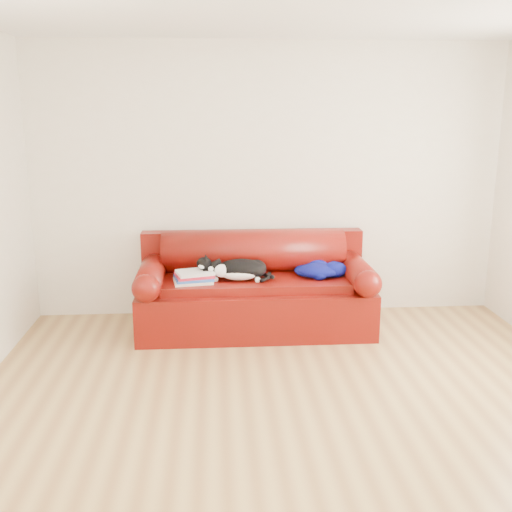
{
  "coord_description": "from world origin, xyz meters",
  "views": [
    {
      "loc": [
        -0.51,
        -3.72,
        1.98
      ],
      "look_at": [
        -0.16,
        1.35,
        0.73
      ],
      "focal_mm": 42.0,
      "sensor_mm": 36.0,
      "label": 1
    }
  ],
  "objects_px": {
    "blanket": "(320,269)",
    "book_stack": "(194,277)",
    "sofa_base": "(255,304)",
    "cat": "(240,270)"
  },
  "relations": [
    {
      "from": "blanket",
      "to": "book_stack",
      "type": "bearing_deg",
      "value": -173.65
    },
    {
      "from": "sofa_base",
      "to": "book_stack",
      "type": "xyz_separation_m",
      "value": [
        -0.55,
        -0.14,
        0.31
      ]
    },
    {
      "from": "sofa_base",
      "to": "blanket",
      "type": "height_order",
      "value": "blanket"
    },
    {
      "from": "cat",
      "to": "sofa_base",
      "type": "bearing_deg",
      "value": 29.53
    },
    {
      "from": "sofa_base",
      "to": "cat",
      "type": "xyz_separation_m",
      "value": [
        -0.14,
        -0.1,
        0.35
      ]
    },
    {
      "from": "blanket",
      "to": "sofa_base",
      "type": "bearing_deg",
      "value": 178.48
    },
    {
      "from": "sofa_base",
      "to": "book_stack",
      "type": "bearing_deg",
      "value": -165.36
    },
    {
      "from": "sofa_base",
      "to": "cat",
      "type": "relative_size",
      "value": 3.17
    },
    {
      "from": "blanket",
      "to": "cat",
      "type": "bearing_deg",
      "value": -173.33
    },
    {
      "from": "cat",
      "to": "blanket",
      "type": "height_order",
      "value": "cat"
    }
  ]
}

